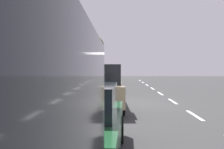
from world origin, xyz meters
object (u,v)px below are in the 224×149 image
at_px(fire_hydrant, 87,83).
at_px(parked_sedan_black_nearest, 109,76).
at_px(parked_sedan_silver_second, 105,82).
at_px(street_tree_mid_block, 60,37).
at_px(cyclist_with_backpack, 99,75).
at_px(bicycle_at_curb, 101,83).
at_px(parked_sedan_green_far, 76,123).
at_px(parked_pickup_tan_mid, 99,88).
at_px(street_tree_near_cyclist, 92,46).

bearing_deg(fire_hydrant, parked_sedan_black_nearest, -100.17).
bearing_deg(parked_sedan_silver_second, fire_hydrant, -48.11).
bearing_deg(street_tree_mid_block, cyclist_with_backpack, -96.18).
distance_m(bicycle_at_curb, cyclist_with_backpack, 0.83).
bearing_deg(street_tree_mid_block, parked_sedan_black_nearest, -97.14).
bearing_deg(parked_sedan_green_far, parked_pickup_tan_mid, -90.52).
relative_size(parked_sedan_green_far, fire_hydrant, 5.32).
distance_m(parked_sedan_green_far, street_tree_near_cyclist, 26.33).
bearing_deg(parked_sedan_black_nearest, parked_sedan_green_far, 89.93).
height_order(parked_sedan_silver_second, cyclist_with_backpack, cyclist_with_backpack).
height_order(parked_pickup_tan_mid, cyclist_with_backpack, parked_pickup_tan_mid).
xyz_separation_m(parked_sedan_silver_second, bicycle_at_curb, (0.57, -4.46, -0.36)).
distance_m(street_tree_near_cyclist, fire_hydrant, 10.49).
distance_m(parked_sedan_black_nearest, parked_pickup_tan_mid, 17.75).
distance_m(parked_sedan_silver_second, street_tree_mid_block, 7.03).
bearing_deg(cyclist_with_backpack, parked_sedan_green_far, 92.30).
relative_size(parked_pickup_tan_mid, street_tree_mid_block, 1.27).
distance_m(parked_pickup_tan_mid, street_tree_mid_block, 3.54).
bearing_deg(street_tree_near_cyclist, fire_hydrant, 93.12).
bearing_deg(cyclist_with_backpack, street_tree_near_cyclist, -79.61).
distance_m(cyclist_with_backpack, street_tree_near_cyclist, 7.36).
bearing_deg(cyclist_with_backpack, street_tree_mid_block, 83.82).
height_order(parked_sedan_green_far, bicycle_at_curb, parked_sedan_green_far).
bearing_deg(parked_sedan_green_far, parked_sedan_silver_second, -90.04).
xyz_separation_m(cyclist_with_backpack, street_tree_near_cyclist, (1.21, -6.59, 3.05)).
bearing_deg(fire_hydrant, parked_sedan_green_far, 95.13).
height_order(parked_sedan_green_far, street_tree_mid_block, street_tree_mid_block).
relative_size(parked_pickup_tan_mid, fire_hydrant, 6.37).
distance_m(parked_sedan_black_nearest, cyclist_with_backpack, 5.07).
height_order(parked_sedan_black_nearest, cyclist_with_backpack, cyclist_with_backpack).
distance_m(parked_sedan_silver_second, parked_sedan_green_far, 14.55).
xyz_separation_m(parked_sedan_black_nearest, bicycle_at_curb, (0.59, 5.43, -0.36)).
distance_m(parked_sedan_green_far, cyclist_with_backpack, 19.47).
relative_size(parked_sedan_silver_second, bicycle_at_curb, 2.51).
bearing_deg(fire_hydrant, street_tree_near_cyclist, -86.88).
distance_m(bicycle_at_curb, street_tree_near_cyclist, 8.08).
bearing_deg(parked_pickup_tan_mid, parked_sedan_black_nearest, -89.90).
bearing_deg(parked_sedan_black_nearest, bicycle_at_curb, 83.81).
bearing_deg(parked_sedan_black_nearest, street_tree_mid_block, 82.86).
xyz_separation_m(parked_pickup_tan_mid, fire_hydrant, (1.51, -9.49, -0.34)).
height_order(parked_pickup_tan_mid, street_tree_near_cyclist, street_tree_near_cyclist).
relative_size(parked_sedan_green_far, street_tree_mid_block, 1.06).
relative_size(parked_sedan_black_nearest, parked_sedan_green_far, 1.00).
bearing_deg(parked_pickup_tan_mid, cyclist_with_backpack, -86.22).
bearing_deg(parked_sedan_silver_second, street_tree_near_cyclist, -80.12).
xyz_separation_m(parked_sedan_black_nearest, cyclist_with_backpack, (0.81, 4.99, 0.30)).
xyz_separation_m(street_tree_near_cyclist, fire_hydrant, (-0.54, 9.86, -3.54)).
bearing_deg(bicycle_at_curb, parked_sedan_silver_second, 97.26).
xyz_separation_m(bicycle_at_curb, fire_hydrant, (0.89, 2.83, 0.17)).
xyz_separation_m(bicycle_at_curb, cyclist_with_backpack, (0.22, -0.44, 0.67)).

